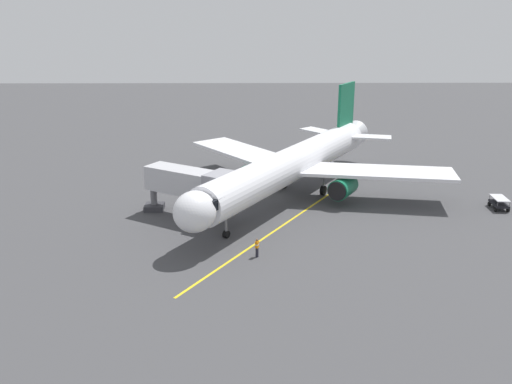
% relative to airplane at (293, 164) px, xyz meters
% --- Properties ---
extents(ground_plane, '(220.00, 220.00, 0.00)m').
position_rel_airplane_xyz_m(ground_plane, '(1.63, -0.32, -4.00)').
color(ground_plane, '#424244').
extents(apron_lead_in_line, '(21.03, 34.28, 0.01)m').
position_rel_airplane_xyz_m(apron_lead_in_line, '(0.15, 6.24, -4.00)').
color(apron_lead_in_line, yellow).
rests_on(apron_lead_in_line, ground).
extents(airplane, '(30.56, 36.15, 11.50)m').
position_rel_airplane_xyz_m(airplane, '(0.00, 0.00, 0.00)').
color(airplane, white).
rests_on(airplane, ground).
extents(jet_bridge, '(10.71, 7.89, 5.40)m').
position_rel_airplane_xyz_m(jet_bridge, '(10.46, 6.84, -0.24)').
color(jet_bridge, '#B7B7BC').
rests_on(jet_bridge, ground).
extents(ground_crew_marshaller, '(0.38, 0.47, 1.71)m').
position_rel_airplane_xyz_m(ground_crew_marshaller, '(4.32, 16.10, -3.12)').
color(ground_crew_marshaller, '#23232D').
rests_on(ground_crew_marshaller, ground).
extents(baggage_cart_near_nose, '(1.69, 2.68, 1.27)m').
position_rel_airplane_xyz_m(baggage_cart_near_nose, '(-22.08, 4.01, -3.35)').
color(baggage_cart_near_nose, black).
rests_on(baggage_cart_near_nose, ground).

